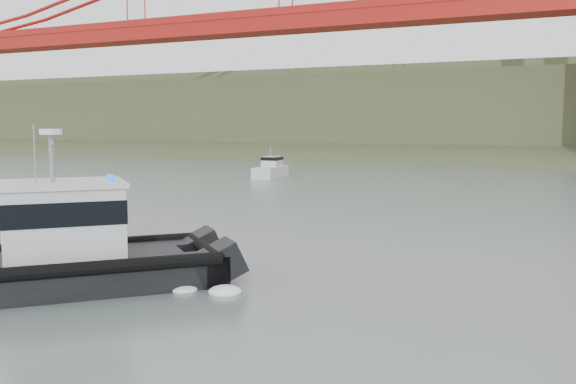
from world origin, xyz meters
The scene contains 4 objects.
ground centered at (0.00, 0.00, 0.00)m, with size 400.00×400.00×0.00m, color slate.
headlands centered at (0.00, 125.50, 7.05)m, with size 500.00×105.36×27.12m.
patrol_boat centered at (-1.70, -3.87, 1.48)m, with size 11.55×11.86×5.90m.
motorboat centered at (-17.07, 43.89, 0.92)m, with size 3.14×6.95×3.69m.
Camera 1 is at (15.45, -20.68, 5.81)m, focal length 40.00 mm.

